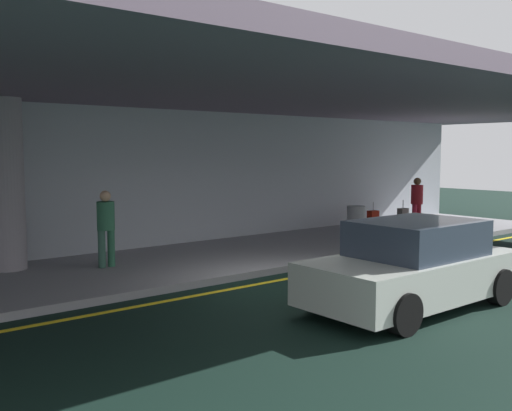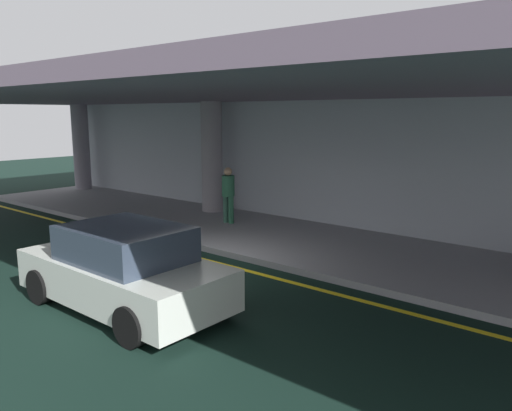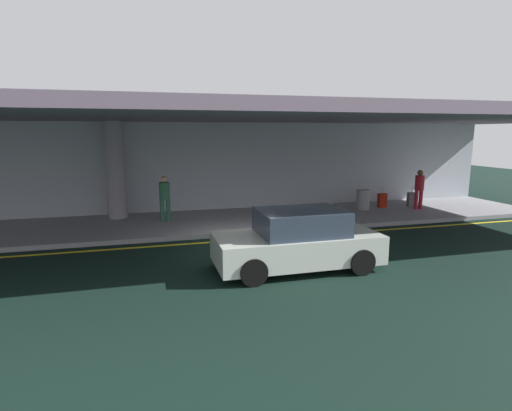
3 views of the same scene
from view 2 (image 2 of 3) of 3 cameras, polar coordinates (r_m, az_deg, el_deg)
ground_plane at (r=11.35m, az=-6.40°, el=-7.09°), size 60.00×60.00×0.00m
sidewalk at (r=13.57m, az=3.10°, el=-3.79°), size 26.00×4.20×0.15m
lane_stripe_yellow at (r=11.70m, az=-4.54°, el=-6.50°), size 26.00×0.14×0.01m
support_column_far_left at (r=23.19m, az=-19.31°, el=6.31°), size 0.70×0.70×3.65m
support_column_left_mid at (r=16.86m, az=-5.05°, el=5.52°), size 0.70×0.70×3.65m
ceiling_overhang at (r=12.77m, az=1.89°, el=12.87°), size 28.00×13.20×0.30m
terminal_back_wall at (r=15.09m, az=8.30°, el=4.60°), size 26.00×0.30×3.80m
car_silver at (r=9.13m, az=-14.81°, el=-7.06°), size 4.10×1.92×1.50m
person_waiting_for_ride at (r=15.00m, az=-3.19°, el=1.63°), size 0.38×0.38×1.68m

